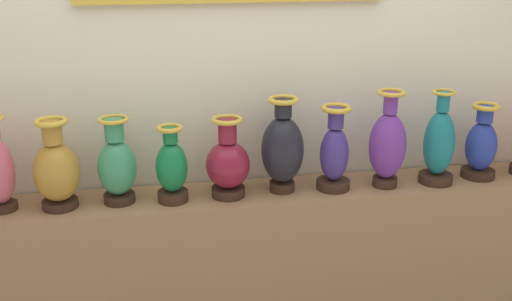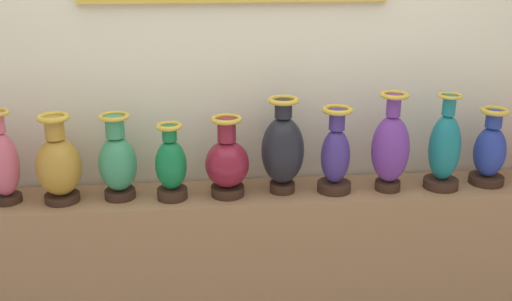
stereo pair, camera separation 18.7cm
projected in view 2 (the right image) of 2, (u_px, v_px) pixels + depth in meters
display_shelf at (256, 288)px, 2.80m from camera, size 2.89×0.31×0.98m
back_wall at (251, 86)px, 2.70m from camera, size 5.08×0.14×2.77m
vase_rose at (3, 163)px, 2.48m from camera, size 0.13×0.13×0.40m
vase_ochre at (59, 165)px, 2.49m from camera, size 0.19×0.19×0.38m
vase_jade at (118, 162)px, 2.53m from camera, size 0.16×0.16×0.37m
vase_emerald at (171, 166)px, 2.52m from camera, size 0.13×0.13×0.33m
vase_burgundy at (227, 163)px, 2.56m from camera, size 0.19×0.19×0.35m
vase_onyx at (283, 149)px, 2.58m from camera, size 0.18×0.18×0.42m
vase_indigo at (335, 155)px, 2.60m from camera, size 0.15×0.15×0.38m
vase_violet at (390, 148)px, 2.60m from camera, size 0.16×0.16×0.44m
vase_teal at (444, 150)px, 2.63m from camera, size 0.15×0.15×0.43m
vase_cobalt at (490, 151)px, 2.68m from camera, size 0.15×0.15×0.35m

